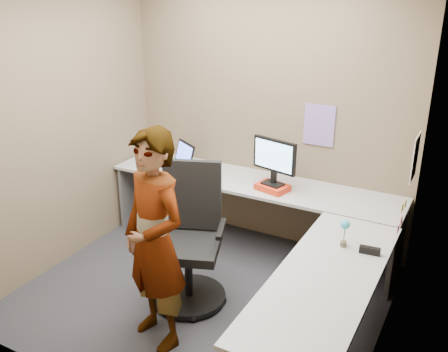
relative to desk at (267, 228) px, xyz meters
The scene contains 20 objects.
ground 0.83m from the desk, 138.54° to the right, with size 3.00×3.00×0.00m, color #222226.
wall_back 1.27m from the desk, 115.54° to the left, with size 3.00×3.00×0.00m, color brown.
wall_right 1.36m from the desk, 19.95° to the right, with size 2.70×2.70×0.00m, color brown.
wall_left 2.12m from the desk, 168.73° to the right, with size 2.70×2.70×0.00m, color brown.
desk is the anchor object (origin of this frame).
paper_ream 0.53m from the desk, 109.02° to the left, with size 0.29×0.21×0.06m, color red.
monitor 0.69m from the desk, 108.47° to the left, with size 0.46×0.18×0.44m.
laptop 1.45m from the desk, 155.31° to the left, with size 0.45×0.43×0.25m.
trackball_mouse 1.00m from the desk, 153.50° to the left, with size 0.12×0.08×0.07m.
origami 0.95m from the desk, 154.56° to the left, with size 0.10×0.10×0.06m, color white.
stapler 0.98m from the desk, 16.52° to the right, with size 0.15×0.04×0.06m, color black.
flower 0.82m from the desk, 19.42° to the right, with size 0.07×0.07×0.22m.
calendar_purple 1.15m from the desk, 82.85° to the left, with size 0.30×0.01×0.40m, color #846BB7.
calendar_white 1.35m from the desk, 26.02° to the left, with size 0.01×0.28×0.38m, color white.
sticky_note_a 1.13m from the desk, ahead, with size 0.01×0.07×0.07m, color #F2E059.
sticky_note_b 1.10m from the desk, 11.49° to the left, with size 0.01×0.07×0.07m, color pink.
sticky_note_c 1.08m from the desk, ahead, with size 0.01×0.07×0.07m, color pink.
sticky_note_d 1.15m from the desk, 16.61° to the left, with size 0.01×0.07×0.07m, color #F2E059.
office_chair 0.69m from the desk, 138.02° to the right, with size 0.68×0.68×1.18m.
person 1.15m from the desk, 112.84° to the right, with size 0.61×0.40×1.68m, color #999399.
Camera 1 is at (1.95, -3.18, 2.59)m, focal length 40.00 mm.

